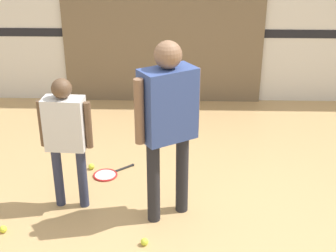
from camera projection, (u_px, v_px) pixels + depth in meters
The scene contains 8 objects.
ground_plane at pixel (175, 221), 4.32m from camera, with size 16.00×16.00×0.00m, color tan.
wall_panel at pixel (163, 41), 6.75m from camera, with size 2.89×0.05×1.83m.
person_instructor at pixel (168, 114), 3.99m from camera, with size 0.55×0.47×1.67m.
person_student_left at pixel (66, 130), 4.24m from camera, with size 0.49×0.22×1.29m.
racket_spare_on_floor at pixel (107, 174), 5.08m from camera, with size 0.48×0.43×0.03m.
tennis_ball_near_instructor at pixel (144, 242), 4.00m from camera, with size 0.07×0.07×0.07m, color #CCE038.
tennis_ball_by_spare_racket at pixel (91, 167), 5.18m from camera, with size 0.07×0.07×0.07m, color #CCE038.
tennis_ball_stray_left at pixel (3, 229), 4.15m from camera, with size 0.07×0.07×0.07m, color #CCE038.
Camera 1 is at (0.03, -3.57, 2.59)m, focal length 50.00 mm.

